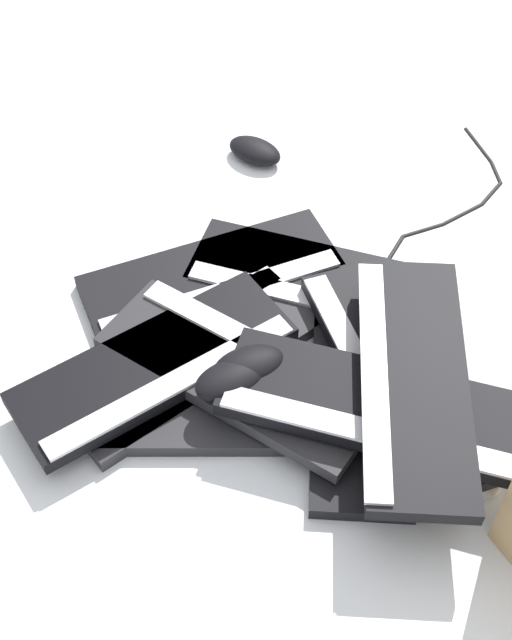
# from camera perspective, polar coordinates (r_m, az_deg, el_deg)

# --- Properties ---
(ground_plane) EXTENTS (3.20, 3.20, 0.00)m
(ground_plane) POSITION_cam_1_polar(r_m,az_deg,el_deg) (1.45, 2.40, -1.59)
(ground_plane) COLOR silver
(keyboard_0) EXTENTS (0.38, 0.45, 0.03)m
(keyboard_0) POSITION_cam_1_polar(r_m,az_deg,el_deg) (1.52, 4.00, 2.52)
(keyboard_0) COLOR black
(keyboard_0) RESTS_ON ground
(keyboard_1) EXTENTS (0.46, 0.26, 0.03)m
(keyboard_1) POSITION_cam_1_polar(r_m,az_deg,el_deg) (1.53, -2.86, 2.82)
(keyboard_1) COLOR black
(keyboard_1) RESTS_ON ground
(keyboard_2) EXTENTS (0.44, 0.16, 0.03)m
(keyboard_2) POSITION_cam_1_polar(r_m,az_deg,el_deg) (1.42, -4.05, -2.50)
(keyboard_2) COLOR #232326
(keyboard_2) RESTS_ON ground
(keyboard_3) EXTENTS (0.44, 0.39, 0.03)m
(keyboard_3) POSITION_cam_1_polar(r_m,az_deg,el_deg) (1.36, -0.84, -5.64)
(keyboard_3) COLOR #232326
(keyboard_3) RESTS_ON ground
(keyboard_4) EXTENTS (0.40, 0.43, 0.03)m
(keyboard_4) POSITION_cam_1_polar(r_m,az_deg,el_deg) (1.39, 6.85, -4.37)
(keyboard_4) COLOR black
(keyboard_4) RESTS_ON ground
(keyboard_5) EXTENTS (0.45, 0.17, 0.03)m
(keyboard_5) POSITION_cam_1_polar(r_m,az_deg,el_deg) (1.38, -6.48, -2.95)
(keyboard_5) COLOR black
(keyboard_5) RESTS_ON keyboard_2
(keyboard_6) EXTENTS (0.29, 0.46, 0.03)m
(keyboard_6) POSITION_cam_1_polar(r_m,az_deg,el_deg) (1.36, -1.17, -3.36)
(keyboard_6) COLOR #232326
(keyboard_6) RESTS_ON keyboard_3
(keyboard_7) EXTENTS (0.28, 0.46, 0.03)m
(keyboard_7) POSITION_cam_1_polar(r_m,az_deg,el_deg) (1.38, 8.93, -3.34)
(keyboard_7) COLOR black
(keyboard_7) RESTS_ON keyboard_4
(keyboard_8) EXTENTS (0.38, 0.44, 0.03)m
(keyboard_8) POSITION_cam_1_polar(r_m,az_deg,el_deg) (1.30, 7.53, -5.50)
(keyboard_8) COLOR black
(keyboard_8) RESTS_ON keyboard_7
(keyboard_9) EXTENTS (0.40, 0.43, 0.03)m
(keyboard_9) POSITION_cam_1_polar(r_m,az_deg,el_deg) (1.30, 9.97, -3.71)
(keyboard_9) COLOR black
(keyboard_9) RESTS_ON keyboard_8
(mouse_0) EXTENTS (0.11, 0.13, 0.04)m
(mouse_0) POSITION_cam_1_polar(r_m,az_deg,el_deg) (1.34, 13.98, -9.01)
(mouse_0) COLOR #B7B7BC
(mouse_0) RESTS_ON ground
(mouse_1) EXTENTS (0.12, 0.09, 0.04)m
(mouse_1) POSITION_cam_1_polar(r_m,az_deg,el_deg) (1.31, -1.65, -3.81)
(mouse_1) COLOR black
(mouse_1) RESTS_ON keyboard_6
(mouse_2) EXTENTS (0.10, 0.13, 0.04)m
(mouse_2) POSITION_cam_1_polar(r_m,az_deg,el_deg) (1.76, -0.07, 10.77)
(mouse_2) COLOR black
(mouse_2) RESTS_ON ground
(mouse_3) EXTENTS (0.12, 0.10, 0.04)m
(mouse_3) POSITION_cam_1_polar(r_m,az_deg,el_deg) (1.32, -0.45, -2.91)
(mouse_3) COLOR black
(mouse_3) RESTS_ON keyboard_6
(cable_0) EXTENTS (0.47, 0.41, 0.01)m
(cable_0) POSITION_cam_1_polar(r_m,az_deg,el_deg) (1.65, 11.89, 5.50)
(cable_0) COLOR black
(cable_0) RESTS_ON ground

